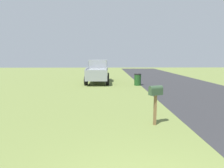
% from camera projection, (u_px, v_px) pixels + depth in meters
% --- Properties ---
extents(mailbox, '(0.35, 0.50, 1.38)m').
position_uv_depth(mailbox, '(156.00, 94.00, 6.11)').
color(mailbox, brown).
rests_on(mailbox, ground).
extents(pickup_truck, '(5.08, 2.09, 2.09)m').
position_uv_depth(pickup_truck, '(98.00, 71.00, 16.89)').
color(pickup_truck, '#93999E').
rests_on(pickup_truck, ground).
extents(trash_bin, '(0.58, 0.58, 0.98)m').
position_uv_depth(trash_bin, '(138.00, 79.00, 15.04)').
color(trash_bin, '#1E4C1E').
rests_on(trash_bin, ground).
extents(litter_wrapper_far_scatter, '(0.13, 0.15, 0.01)m').
position_uv_depth(litter_wrapper_far_scatter, '(155.00, 116.00, 7.14)').
color(litter_wrapper_far_scatter, silver).
rests_on(litter_wrapper_far_scatter, ground).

